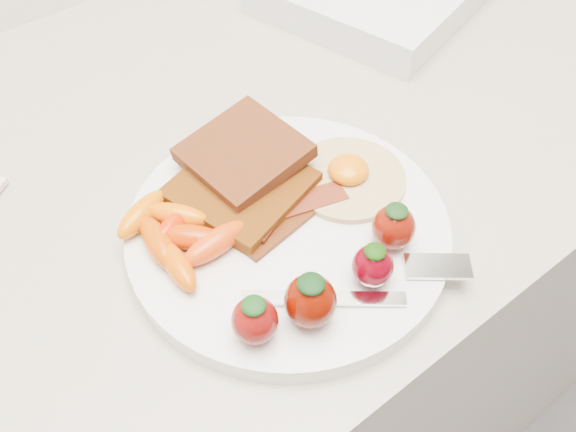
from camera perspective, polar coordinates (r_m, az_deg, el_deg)
counter at (r=0.99m, az=-5.51°, el=-13.30°), size 2.00×0.60×0.90m
plate at (r=0.54m, az=0.00°, el=-1.31°), size 0.27×0.27×0.02m
toast_lower at (r=0.55m, az=-4.21°, el=2.52°), size 0.12×0.12×0.01m
toast_upper at (r=0.56m, az=-3.97°, el=5.65°), size 0.10×0.10×0.02m
fried_egg at (r=0.56m, az=5.39°, el=3.56°), size 0.11×0.11×0.02m
bacon_strips at (r=0.54m, az=-0.11°, el=0.57°), size 0.11×0.06×0.01m
baby_carrots at (r=0.52m, az=-9.85°, el=-1.72°), size 0.09×0.11×0.02m
strawberries at (r=0.47m, az=3.97°, el=-5.55°), size 0.17×0.05×0.05m
fork at (r=0.50m, az=7.91°, el=-5.96°), size 0.17×0.10×0.00m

